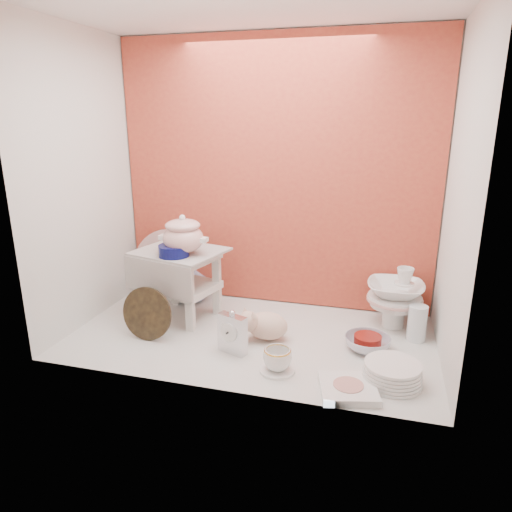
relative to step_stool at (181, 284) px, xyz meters
The scene contains 17 objects.
ground 0.50m from the step_stool, 17.53° to the right, with size 1.80×1.80×0.00m, color silver.
niche_shell 0.86m from the step_stool, ahead, with size 1.86×1.03×1.53m.
step_stool is the anchor object (origin of this frame).
soup_tureen 0.31m from the step_stool, 48.74° to the right, with size 0.25×0.25×0.21m, color white, non-canonical shape.
cobalt_bowl 0.24m from the step_stool, 81.19° to the right, with size 0.16×0.16×0.06m, color #090C48.
floral_platter 0.38m from the step_stool, 126.06° to the left, with size 0.41×0.07×0.41m, color beige, non-canonical shape.
blue_white_vase 0.25m from the step_stool, 99.02° to the left, with size 0.22×0.22×0.23m, color white.
lacquer_tray 0.31m from the step_stool, 99.99° to the right, with size 0.27×0.06×0.27m, color black, non-canonical shape.
mantel_clock 0.52m from the step_stool, 39.11° to the right, with size 0.14×0.05×0.21m, color silver.
plush_pig 0.56m from the step_stool, 16.39° to the right, with size 0.26×0.18×0.15m, color #D5AD96.
teacup_saucer 0.80m from the step_stool, 34.15° to the right, with size 0.16×0.16×0.01m, color white.
gold_rim_teacup 0.79m from the step_stool, 34.15° to the right, with size 0.12×0.12×0.10m, color white.
lattice_dish 1.10m from the step_stool, 28.33° to the right, with size 0.22×0.22×0.03m, color white.
dinner_plate_stack 1.20m from the step_stool, 19.36° to the right, with size 0.25×0.25×0.09m, color white.
crystal_bowl 1.03m from the step_stool, ahead, with size 0.22×0.22×0.07m, color silver.
clear_glass_vase 1.24m from the step_stool, ahead, with size 0.09×0.09×0.18m, color silver.
porcelain_tower 1.14m from the step_stool, ahead, with size 0.29×0.29×0.33m, color white, non-canonical shape.
Camera 1 is at (0.59, -2.06, 1.07)m, focal length 32.65 mm.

